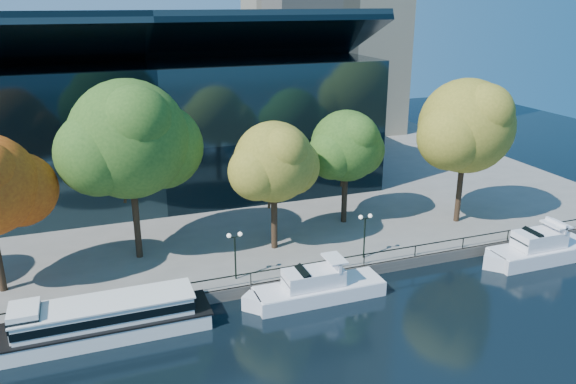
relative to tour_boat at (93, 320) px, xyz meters
name	(u,v)px	position (x,y,z in m)	size (l,w,h in m)	color
ground	(263,315)	(11.96, -1.32, -1.36)	(160.00, 160.00, 0.00)	black
promenade	(180,174)	(11.96, 35.06, -0.86)	(90.00, 67.08, 1.00)	slate
railing	(251,273)	(11.96, 1.93, 0.58)	(88.20, 0.08, 0.99)	black
convention_building	(149,123)	(7.96, 30.47, 7.15)	(50.00, 24.57, 21.43)	black
tour_boat	(93,320)	(0.00, 0.00, 0.00)	(16.80, 3.75, 3.19)	white
cruiser_near	(314,287)	(16.42, -0.37, -0.33)	(11.44, 2.95, 3.32)	white
cruiser_far	(538,249)	(37.93, -0.90, -0.20)	(11.17, 3.10, 3.65)	white
tree_2	(132,142)	(4.41, 9.97, 9.99)	(12.24, 10.04, 15.46)	black
tree_3	(276,163)	(16.08, 7.79, 7.58)	(8.80, 7.21, 11.61)	black
tree_4	(348,147)	(24.66, 11.31, 7.40)	(8.67, 7.11, 11.38)	black
tree_5	(468,128)	(35.59, 7.59, 9.26)	(11.40, 9.35, 14.37)	black
lamp_1	(235,245)	(11.07, 3.18, 2.62)	(1.26, 0.36, 4.03)	black
lamp_2	(365,226)	(22.57, 3.18, 2.62)	(1.26, 0.36, 4.03)	black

